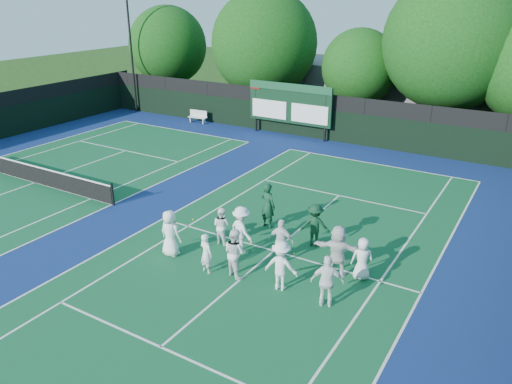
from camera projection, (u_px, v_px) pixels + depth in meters
The scene contains 30 objects.
ground at pixel (260, 263), 18.01m from camera, with size 120.00×120.00×0.00m, color #1B3C10.
court_apron at pixel (154, 217), 21.68m from camera, with size 34.00×32.00×0.01m, color navy.
near_court at pixel (274, 251), 18.80m from camera, with size 11.05×23.85×0.01m.
left_court at pixel (35, 183), 25.51m from camera, with size 11.05×23.85×0.01m.
back_fence at pixel (306, 117), 33.08m from camera, with size 34.00×0.08×3.00m.
scoreboard at pixel (289, 104), 32.92m from camera, with size 6.00×0.21×3.55m.
clubhouse at pixel (401, 93), 37.27m from camera, with size 18.00×6.00×4.00m, color #5E5D63.
light_pole_left at pixel (129, 31), 38.18m from camera, with size 1.20×0.30×10.12m.
tennis_net at pixel (34, 174), 25.33m from camera, with size 11.30×0.10×1.10m.
bench at pixel (198, 116), 36.97m from camera, with size 1.49×0.49×0.93m.
tree_a at pixel (170, 48), 41.55m from camera, with size 6.43×6.43×8.12m.
tree_b at pixel (267, 46), 36.88m from camera, with size 7.84×7.84×9.43m.
tree_c at pixel (362, 69), 33.71m from camera, with size 5.12×5.12×6.91m.
tree_d at pixel (455, 45), 30.28m from camera, with size 8.35×8.35×10.44m.
tennis_ball_0 at pixel (218, 234), 20.04m from camera, with size 0.07×0.07×0.07m, color #CCD719.
tennis_ball_3 at pixel (193, 219), 21.33m from camera, with size 0.07×0.07×0.07m, color #CCD719.
tennis_ball_4 at pixel (294, 254), 18.56m from camera, with size 0.07×0.07×0.07m, color #CCD719.
tennis_ball_5 at pixel (353, 273), 17.29m from camera, with size 0.07×0.07×0.07m, color #CCD719.
player_front_0 at pixel (170, 233), 18.22m from camera, with size 0.87×0.57×1.78m, color white.
player_front_1 at pixel (206, 253), 17.14m from camera, with size 0.54×0.35×1.48m, color white.
player_front_2 at pixel (235, 252), 16.92m from camera, with size 0.85×0.66×1.75m, color white.
player_front_3 at pixel (281, 266), 16.12m from camera, with size 1.11×0.64×1.72m, color white.
player_front_4 at pixel (327, 281), 15.24m from camera, with size 1.02×0.42×1.74m, color white.
player_back_0 at pixel (222, 226), 19.13m from camera, with size 0.73×0.57×1.50m, color white.
player_back_1 at pixel (242, 230), 18.44m from camera, with size 1.18×0.68×1.82m, color white.
player_back_2 at pixel (281, 241), 17.78m from camera, with size 0.98×0.41×1.66m, color white.
player_back_3 at pixel (338, 251), 16.92m from camera, with size 1.72×0.55×1.86m, color silver.
player_back_4 at pixel (362, 259), 16.75m from camera, with size 0.74×0.48×1.51m, color white.
coach_left at pixel (268, 206), 20.37m from camera, with size 0.71×0.46×1.94m, color #0F3922.
coach_right at pixel (315, 225), 18.92m from camera, with size 1.11×0.64×1.72m, color #0D331C.
Camera 1 is at (8.00, -13.56, 9.11)m, focal length 35.00 mm.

